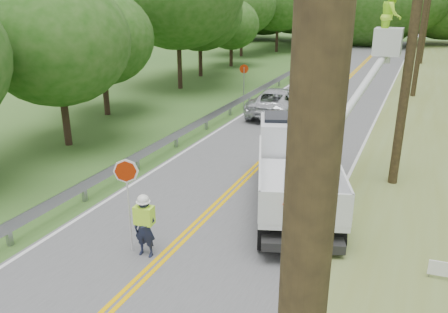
% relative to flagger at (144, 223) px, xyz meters
% --- Properties ---
extents(ground, '(140.00, 140.00, 0.00)m').
position_rel_flagger_xyz_m(ground, '(0.47, -2.08, -0.95)').
color(ground, '#2B531F').
rests_on(ground, ground).
extents(road, '(7.20, 96.00, 0.03)m').
position_rel_flagger_xyz_m(road, '(0.47, 11.92, -0.94)').
color(road, '#535456').
rests_on(road, ground).
extents(guardrail, '(0.18, 48.00, 0.77)m').
position_rel_flagger_xyz_m(guardrail, '(-3.55, 12.82, -0.39)').
color(guardrail, gray).
rests_on(guardrail, ground).
extents(utility_poles, '(1.60, 43.30, 10.00)m').
position_rel_flagger_xyz_m(utility_poles, '(5.47, 14.93, 4.32)').
color(utility_poles, black).
rests_on(utility_poles, ground).
extents(treeline_left, '(10.92, 54.40, 10.71)m').
position_rel_flagger_xyz_m(treeline_left, '(-9.95, 28.50, 4.75)').
color(treeline_left, '#332319').
rests_on(treeline_left, ground).
extents(treeline_horizon, '(57.88, 14.50, 12.32)m').
position_rel_flagger_xyz_m(treeline_horizon, '(-0.28, 54.06, 4.55)').
color(treeline_horizon, '#1B4B0F').
rests_on(treeline_horizon, ground).
extents(flagger, '(1.05, 0.43, 2.59)m').
position_rel_flagger_xyz_m(flagger, '(0.00, 0.00, 0.00)').
color(flagger, '#191E33').
rests_on(flagger, road).
extents(bucket_truck, '(4.58, 7.02, 6.58)m').
position_rel_flagger_xyz_m(bucket_truck, '(2.63, 5.26, 0.57)').
color(bucket_truck, black).
rests_on(bucket_truck, road).
extents(suv_silver, '(2.58, 5.40, 1.49)m').
position_rel_flagger_xyz_m(suv_silver, '(-1.20, 15.12, -0.18)').
color(suv_silver, silver).
rests_on(suv_silver, road).
extents(suv_darkgrey, '(2.54, 5.01, 1.39)m').
position_rel_flagger_xyz_m(suv_darkgrey, '(-1.12, 23.73, -0.23)').
color(suv_darkgrey, '#323538').
rests_on(suv_darkgrey, road).
extents(stop_sign_permanent, '(0.49, 0.27, 2.53)m').
position_rel_flagger_xyz_m(stop_sign_permanent, '(-3.63, 15.95, 0.74)').
color(stop_sign_permanent, gray).
rests_on(stop_sign_permanent, ground).
extents(yard_sign, '(0.52, 0.08, 0.76)m').
position_rel_flagger_xyz_m(yard_sign, '(6.91, 1.49, -0.40)').
color(yard_sign, white).
rests_on(yard_sign, ground).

